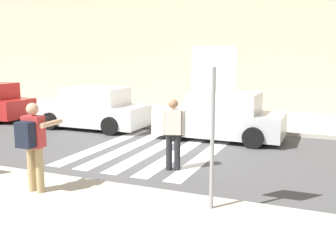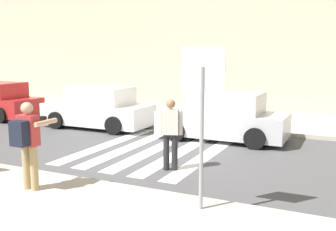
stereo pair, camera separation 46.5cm
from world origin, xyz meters
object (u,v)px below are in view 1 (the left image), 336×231
(parked_car_white, at_px, (93,109))
(parked_car_silver, at_px, (220,117))
(stop_sign, at_px, (213,92))
(pedestrian_crossing, at_px, (173,130))
(photographer_with_backpack, at_px, (33,140))

(parked_car_white, bearing_deg, parked_car_silver, 0.00)
(stop_sign, height_order, parked_car_silver, stop_sign)
(parked_car_white, relative_size, parked_car_silver, 1.00)
(pedestrian_crossing, xyz_separation_m, parked_car_white, (-4.75, 3.79, -0.25))
(pedestrian_crossing, bearing_deg, photographer_with_backpack, -121.84)
(stop_sign, xyz_separation_m, parked_car_silver, (-1.49, 6.03, -1.43))
(photographer_with_backpack, bearing_deg, pedestrian_crossing, 58.16)
(stop_sign, distance_m, parked_car_silver, 6.38)
(photographer_with_backpack, relative_size, parked_car_white, 0.42)
(stop_sign, height_order, parked_car_white, stop_sign)
(parked_car_white, xyz_separation_m, parked_car_silver, (4.88, 0.00, 0.00))
(parked_car_white, bearing_deg, stop_sign, -43.42)
(pedestrian_crossing, distance_m, parked_car_silver, 3.80)
(photographer_with_backpack, distance_m, pedestrian_crossing, 3.29)
(photographer_with_backpack, height_order, parked_car_white, photographer_with_backpack)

